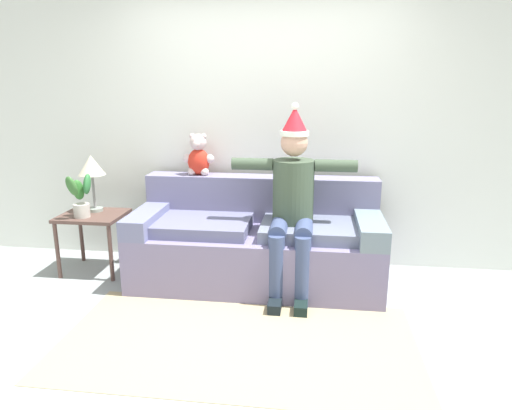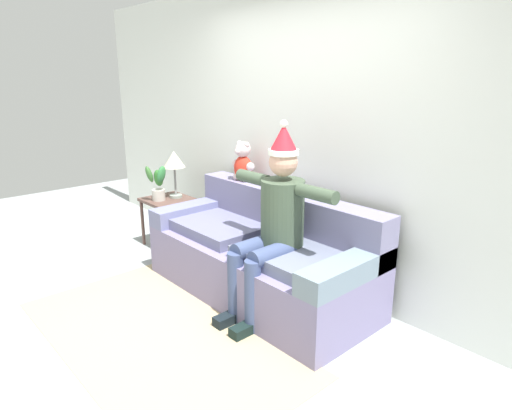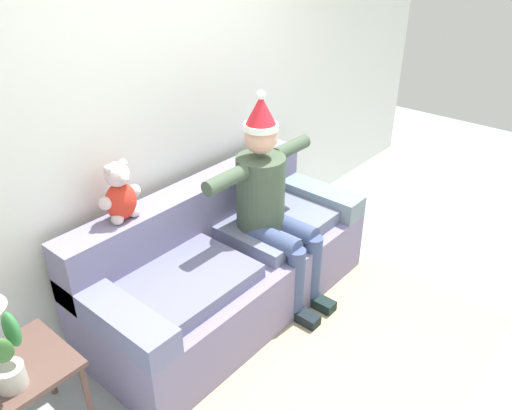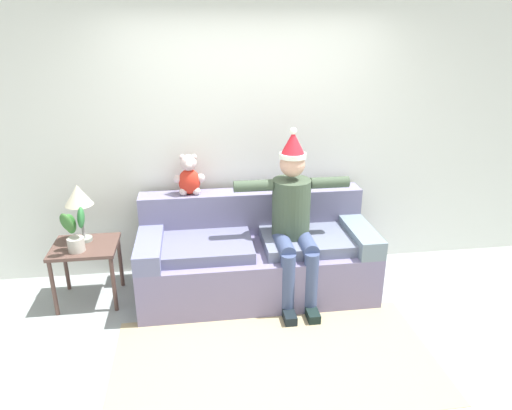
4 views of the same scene
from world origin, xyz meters
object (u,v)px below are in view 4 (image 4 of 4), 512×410
at_px(teddy_bear, 189,176).
at_px(potted_plant, 74,231).
at_px(couch, 256,255).
at_px(table_lamp, 78,198).
at_px(side_table, 86,254).
at_px(person_seated, 293,216).

distance_m(teddy_bear, potted_plant, 1.09).
bearing_deg(couch, table_lamp, 176.22).
distance_m(teddy_bear, side_table, 1.14).
bearing_deg(side_table, person_seated, -5.34).
distance_m(couch, table_lamp, 1.65).
height_order(person_seated, side_table, person_seated).
bearing_deg(person_seated, potted_plant, 178.29).
xyz_separation_m(person_seated, potted_plant, (-1.86, 0.06, -0.06)).
xyz_separation_m(teddy_bear, potted_plant, (-0.97, -0.39, -0.32)).
relative_size(couch, table_lamp, 4.04).
xyz_separation_m(teddy_bear, side_table, (-0.93, -0.28, -0.59)).
relative_size(couch, teddy_bear, 5.52).
relative_size(teddy_bear, side_table, 0.69).
relative_size(person_seated, table_lamp, 2.96).
xyz_separation_m(table_lamp, potted_plant, (-0.02, -0.21, -0.22)).
height_order(couch, teddy_bear, teddy_bear).
height_order(teddy_bear, table_lamp, teddy_bear).
distance_m(person_seated, side_table, 1.86).
bearing_deg(potted_plant, person_seated, -1.71).
bearing_deg(teddy_bear, couch, -25.84).
relative_size(person_seated, side_table, 2.78).
relative_size(person_seated, teddy_bear, 4.05).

